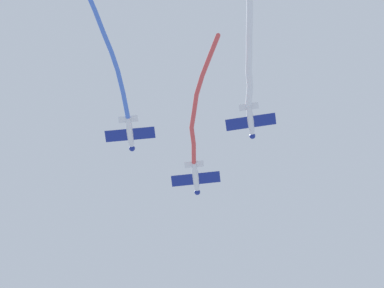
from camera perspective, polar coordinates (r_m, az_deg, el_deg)
The scene contains 6 objects.
airplane_lead at distance 91.45m, azimuth 0.35°, elevation -3.20°, with size 6.27×6.38×1.83m.
smoke_trail_lead at distance 86.54m, azimuth 0.70°, elevation 4.01°, with size 10.29×17.29×2.79m.
airplane_left_wing at distance 89.52m, azimuth -5.77°, elevation 0.95°, with size 6.33×6.32×1.83m.
smoke_trail_left_wing at distance 87.09m, azimuth -8.44°, elevation 10.22°, with size 21.83×13.49×2.39m.
airplane_right_wing at distance 89.23m, azimuth 5.46°, elevation 2.11°, with size 6.10×6.53×1.83m.
smoke_trail_right_wing at distance 87.17m, azimuth 5.32°, elevation 9.97°, with size 13.69×15.40×2.14m.
Camera 1 is at (19.48, 21.62, 3.70)m, focal length 57.44 mm.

